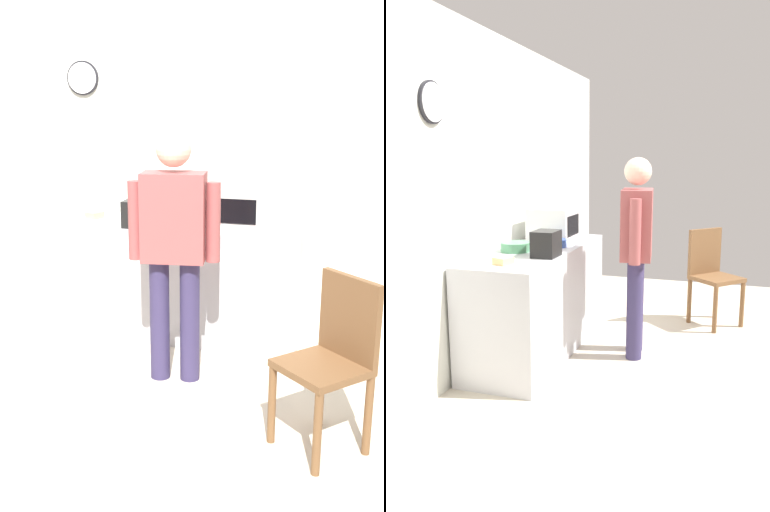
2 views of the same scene
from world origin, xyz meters
The scene contains 12 objects.
ground_plane centered at (0.00, 0.00, 0.00)m, with size 6.00×6.00×0.00m, color beige.
back_wall centered at (0.00, 1.60, 1.30)m, with size 5.40×0.13×2.60m.
kitchen_counter centered at (0.11, 1.22, 0.44)m, with size 1.81×0.62×0.89m, color #B7B7BC.
microwave centered at (0.59, 1.24, 1.04)m, with size 0.50×0.39×0.30m.
sandwich_plate centered at (-0.62, 1.18, 0.91)m, with size 0.24×0.24×0.07m.
salad_bowl centered at (0.23, 1.10, 0.92)m, with size 0.17×0.17×0.07m, color #33519E.
cereal_bowl centered at (-0.06, 1.34, 0.92)m, with size 0.25×0.25×0.07m, color #4C8E60.
toaster centered at (-0.20, 1.03, 0.99)m, with size 0.22×0.18×0.20m, color black.
fork_utensil centered at (-0.35, 1.38, 0.89)m, with size 0.17×0.02×0.01m, color silver.
spoon_utensil centered at (0.47, 1.50, 0.89)m, with size 0.17×0.02×0.01m, color silver.
person_standing centered at (0.27, 0.42, 0.95)m, with size 0.58×0.30×1.63m.
wooden_chair centered at (1.31, -0.13, 0.52)m, with size 0.57×0.57×0.94m.
Camera 2 is at (-3.76, -0.37, 1.63)m, focal length 35.72 mm.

